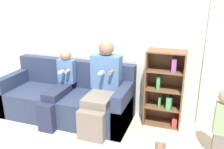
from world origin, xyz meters
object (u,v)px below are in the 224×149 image
adult_seated (102,85)px  toddler_standing (223,121)px  child_seated (59,87)px  couch (67,99)px  bookshelf (166,90)px

adult_seated → toddler_standing: size_ratio=1.43×
adult_seated → child_seated: (-0.68, -0.05, -0.10)m
couch → child_seated: size_ratio=1.90×
couch → toddler_standing: bearing=-8.3°
bookshelf → toddler_standing: bearing=-39.5°
child_seated → toddler_standing: bearing=-4.7°
couch → toddler_standing: 2.22m
toddler_standing → child_seated: bearing=175.3°
couch → bookshelf: size_ratio=1.81×
bookshelf → adult_seated: bearing=-157.1°
couch → adult_seated: 0.72m
couch → bookshelf: bookshelf is taller
child_seated → toddler_standing: size_ratio=1.23×
toddler_standing → bookshelf: bookshelf is taller
adult_seated → bookshelf: adult_seated is taller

